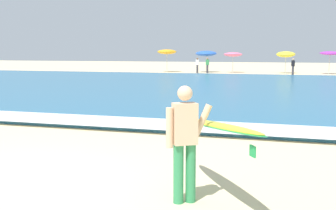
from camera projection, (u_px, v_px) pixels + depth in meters
ground_plane at (7, 185)px, 6.87m from camera, size 160.00×160.00×0.00m
sea at (213, 87)px, 24.82m from camera, size 120.00×28.00×0.14m
surf_foam at (130, 122)px, 12.07m from camera, size 120.00×1.75×0.01m
surfer_with_board at (201, 133)px, 6.00m from camera, size 1.81×2.69×1.73m
beach_umbrella_0 at (167, 52)px, 44.35m from camera, size 2.05×2.05×2.43m
beach_umbrella_1 at (206, 54)px, 43.68m from camera, size 2.25×2.27×2.32m
beach_umbrella_2 at (233, 54)px, 43.01m from camera, size 1.95×1.96×2.16m
beach_umbrella_3 at (286, 54)px, 41.50m from camera, size 1.87×1.91×2.27m
beach_umbrella_4 at (330, 53)px, 40.07m from camera, size 1.92×1.93×2.28m
beachgoer_near_row_left at (207, 65)px, 42.12m from camera, size 0.32×0.20×1.58m
beachgoer_near_row_mid at (197, 65)px, 42.08m from camera, size 0.32×0.20×1.58m
beachgoer_near_row_right at (293, 66)px, 38.21m from camera, size 0.32×0.20×1.58m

